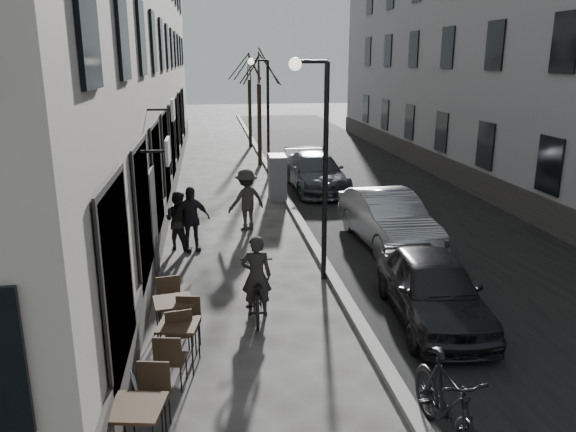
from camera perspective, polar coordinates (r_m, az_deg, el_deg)
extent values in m
cube|color=black|center=(23.71, 7.86, 3.22)|extent=(7.30, 60.00, 0.00)
cube|color=gray|center=(22.97, -0.94, 3.11)|extent=(0.25, 60.00, 0.12)
cylinder|color=black|center=(12.77, 3.80, 4.10)|extent=(0.12, 0.12, 5.00)
cylinder|color=black|center=(12.45, 2.38, 15.40)|extent=(0.70, 0.08, 0.08)
sphere|color=#FFF2CC|center=(12.39, 0.73, 15.18)|extent=(0.28, 0.28, 0.28)
cylinder|color=black|center=(24.51, -2.03, 9.68)|extent=(0.12, 0.12, 5.00)
cylinder|color=black|center=(24.35, -2.94, 15.52)|extent=(0.70, 0.08, 0.08)
sphere|color=#FFF2CC|center=(24.32, -3.79, 15.39)|extent=(0.28, 0.28, 0.28)
cylinder|color=black|center=(27.53, -2.92, 9.18)|extent=(0.20, 0.20, 3.90)
cylinder|color=black|center=(33.48, -3.89, 10.32)|extent=(0.20, 0.20, 3.90)
cube|color=#302015|center=(7.73, -15.17, -18.26)|extent=(0.79, 0.79, 0.04)
cylinder|color=black|center=(8.27, -16.33, -19.37)|extent=(0.03, 0.03, 0.79)
cylinder|color=black|center=(8.12, -12.29, -19.80)|extent=(0.03, 0.03, 0.79)
cube|color=#302015|center=(9.70, -11.07, -10.79)|extent=(0.76, 0.76, 0.04)
cylinder|color=black|center=(9.71, -12.94, -13.54)|extent=(0.03, 0.03, 0.76)
cylinder|color=black|center=(9.59, -9.68, -13.75)|extent=(0.03, 0.03, 0.76)
cylinder|color=black|center=(10.18, -12.14, -12.05)|extent=(0.03, 0.03, 0.76)
cylinder|color=black|center=(10.06, -9.04, -12.23)|extent=(0.03, 0.03, 0.76)
cube|color=#302015|center=(10.51, -11.60, -8.50)|extent=(0.78, 0.78, 0.04)
cylinder|color=black|center=(10.41, -12.87, -11.36)|extent=(0.03, 0.03, 0.79)
cylinder|color=black|center=(10.46, -9.71, -11.04)|extent=(0.03, 0.03, 0.79)
cylinder|color=black|center=(10.92, -13.16, -10.04)|extent=(0.03, 0.03, 0.79)
cylinder|color=black|center=(10.97, -10.16, -9.75)|extent=(0.03, 0.03, 0.79)
cube|color=black|center=(9.75, -15.45, -16.06)|extent=(0.39, 0.62, 0.04)
cube|color=white|center=(9.52, -16.13, -13.54)|extent=(0.35, 0.61, 0.96)
cube|color=slate|center=(20.73, -1.09, 3.92)|extent=(0.65, 1.13, 1.66)
imported|color=black|center=(11.49, -3.20, -7.61)|extent=(0.84, 2.02, 1.03)
imported|color=black|center=(11.37, -3.23, -6.09)|extent=(0.65, 0.45, 1.69)
imported|color=black|center=(15.57, -11.08, -0.44)|extent=(0.99, 0.93, 1.62)
imported|color=#2E2B28|center=(17.07, -4.25, 1.66)|extent=(1.39, 1.16, 1.87)
imported|color=black|center=(15.32, -9.87, -0.32)|extent=(1.13, 0.70, 1.79)
imported|color=black|center=(11.55, 14.49, -7.10)|extent=(1.96, 4.15, 1.37)
imported|color=#95989E|center=(15.95, 10.09, -0.26)|extent=(1.88, 4.61, 1.49)
imported|color=#3D4148|center=(22.34, 2.82, 4.46)|extent=(2.15, 4.99, 1.43)
imported|color=black|center=(8.14, 15.85, -17.95)|extent=(0.64, 2.10, 1.25)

